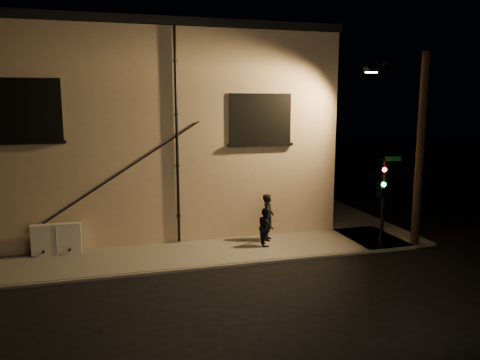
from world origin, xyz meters
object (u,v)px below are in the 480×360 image
object	(u,v)px
utility_cabinet	(56,239)
streetlamp_pole	(418,147)
pedestrian_a	(268,217)
traffic_signal	(381,187)
pedestrian_b	(266,227)

from	to	relation	value
utility_cabinet	streetlamp_pole	xyz separation A→B (m)	(13.39, -2.46, 3.28)
utility_cabinet	pedestrian_a	size ratio (longest dim) A/B	0.92
pedestrian_a	utility_cabinet	bearing A→B (deg)	108.84
utility_cabinet	traffic_signal	distance (m)	12.24
traffic_signal	streetlamp_pole	xyz separation A→B (m)	(1.55, 0.05, 1.49)
traffic_signal	pedestrian_a	bearing A→B (deg)	151.11
pedestrian_a	pedestrian_b	xyz separation A→B (m)	(-0.32, -0.64, -0.20)
utility_cabinet	streetlamp_pole	bearing A→B (deg)	-10.43
pedestrian_b	utility_cabinet	bearing A→B (deg)	89.02
utility_cabinet	traffic_signal	size ratio (longest dim) A/B	0.50
pedestrian_b	pedestrian_a	bearing A→B (deg)	-19.52
pedestrian_a	traffic_signal	world-z (taller)	traffic_signal
pedestrian_b	traffic_signal	distance (m)	4.62
utility_cabinet	pedestrian_b	distance (m)	7.83
pedestrian_a	traffic_signal	xyz separation A→B (m)	(3.77, -2.08, 1.41)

